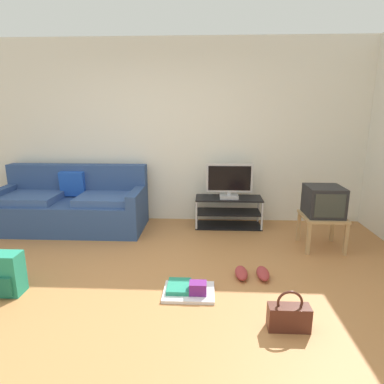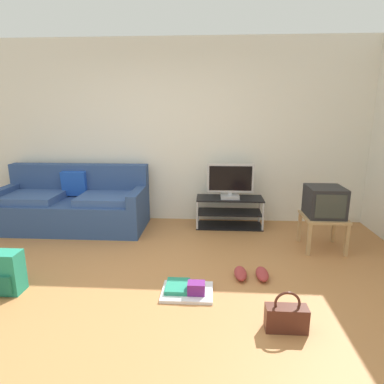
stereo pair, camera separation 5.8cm
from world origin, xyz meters
The scene contains 11 objects.
ground_plane centered at (0.00, 0.00, -0.01)m, with size 9.00×9.80×0.02m, color #B27542.
wall_back centered at (0.00, 2.45, 1.35)m, with size 9.00×0.10×2.70m, color silver.
couch centered at (-1.31, 1.93, 0.33)m, with size 2.09×0.89×0.89m.
tv_stand centered at (0.97, 2.10, 0.22)m, with size 0.96×0.41×0.44m.
flat_tv centered at (0.97, 2.07, 0.69)m, with size 0.67×0.22×0.50m.
side_table centered at (2.08, 1.35, 0.35)m, with size 0.50×0.50×0.42m.
crt_tv centered at (2.08, 1.37, 0.60)m, with size 0.43×0.44×0.36m.
backpack centered at (-1.21, 0.12, 0.20)m, with size 0.30×0.27×0.40m.
handbag centered at (1.30, -0.29, 0.11)m, with size 0.33×0.13×0.33m.
sneakers_pair centered at (1.13, 0.54, 0.05)m, with size 0.35×0.29×0.09m.
floor_tray centered at (0.49, 0.19, 0.04)m, with size 0.48×0.37×0.14m.
Camera 1 is at (0.65, -2.60, 1.67)m, focal length 30.96 mm.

